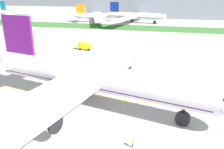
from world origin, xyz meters
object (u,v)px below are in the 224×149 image
at_px(ground_crew_wingwalker_port, 133,142).
at_px(parked_airliner_far_left, 15,13).
at_px(parked_airliner_far_centre, 100,16).
at_px(ground_crew_marshaller_front, 32,127).
at_px(service_truck_catering_van, 85,46).
at_px(airliner_foreground, 91,77).
at_px(service_truck_baggage_loader, 139,51).
at_px(ground_crew_wingwalker_starboard, 0,135).
at_px(service_truck_fuel_bowser, 16,41).
at_px(parked_airliner_far_right, 134,16).

distance_m(ground_crew_wingwalker_port, parked_airliner_far_left, 197.32).
bearing_deg(parked_airliner_far_centre, ground_crew_marshaller_front, -77.98).
height_order(service_truck_catering_van, parked_airliner_far_centre, parked_airliner_far_centre).
bearing_deg(ground_crew_wingwalker_port, airliner_foreground, 130.96).
bearing_deg(ground_crew_wingwalker_port, service_truck_baggage_loader, 96.41).
height_order(ground_crew_wingwalker_starboard, parked_airliner_far_centre, parked_airliner_far_centre).
xyz_separation_m(service_truck_baggage_loader, parked_airliner_far_centre, (-43.79, 93.05, 3.26)).
xyz_separation_m(airliner_foreground, service_truck_catering_van, (-18.56, 46.75, -4.64)).
relative_size(service_truck_fuel_bowser, parked_airliner_far_left, 0.09).
height_order(airliner_foreground, ground_crew_marshaller_front, airliner_foreground).
relative_size(ground_crew_marshaller_front, parked_airliner_far_centre, 0.02).
distance_m(ground_crew_marshaller_front, service_truck_catering_van, 60.99).
relative_size(ground_crew_wingwalker_starboard, parked_airliner_far_right, 0.02).
distance_m(service_truck_fuel_bowser, service_truck_catering_van, 34.82).
distance_m(ground_crew_wingwalker_starboard, parked_airliner_far_centre, 156.86).
bearing_deg(ground_crew_wingwalker_starboard, ground_crew_marshaller_front, 41.43).
distance_m(service_truck_baggage_loader, service_truck_fuel_bowser, 58.42).
height_order(service_truck_catering_van, parked_airliner_far_right, parked_airliner_far_right).
relative_size(service_truck_baggage_loader, parked_airliner_far_left, 0.10).
bearing_deg(airliner_foreground, ground_crew_wingwalker_starboard, -122.80).
xyz_separation_m(ground_crew_wingwalker_port, parked_airliner_far_right, (-23.02, 152.01, 4.19)).
height_order(service_truck_baggage_loader, parked_airliner_far_left, parked_airliner_far_left).
bearing_deg(ground_crew_wingwalker_starboard, service_truck_baggage_loader, 75.68).
xyz_separation_m(airliner_foreground, parked_airliner_far_left, (-116.17, 137.26, -1.16)).
relative_size(parked_airliner_far_left, parked_airliner_far_centre, 0.81).
xyz_separation_m(ground_crew_wingwalker_starboard, parked_airliner_far_left, (-105.50, 153.82, 4.18)).
height_order(ground_crew_wingwalker_starboard, parked_airliner_far_left, parked_airliner_far_left).
bearing_deg(ground_crew_marshaller_front, service_truck_baggage_loader, 78.56).
bearing_deg(parked_airliner_far_left, ground_crew_marshaller_front, -53.95).
height_order(ground_crew_wingwalker_port, ground_crew_wingwalker_starboard, ground_crew_wingwalker_port).
relative_size(ground_crew_marshaller_front, service_truck_baggage_loader, 0.27).
height_order(service_truck_baggage_loader, service_truck_fuel_bowser, service_truck_fuel_bowser).
height_order(ground_crew_wingwalker_port, parked_airliner_far_left, parked_airliner_far_left).
bearing_deg(service_truck_catering_van, ground_crew_wingwalker_port, -63.41).
xyz_separation_m(service_truck_baggage_loader, service_truck_fuel_bowser, (-58.27, 4.17, 0.26)).
distance_m(ground_crew_wingwalker_port, ground_crew_wingwalker_starboard, 22.38).
distance_m(parked_airliner_far_left, parked_airliner_far_right, 104.61).
distance_m(ground_crew_wingwalker_starboard, service_truck_catering_van, 63.81).
bearing_deg(service_truck_fuel_bowser, parked_airliner_far_right, 65.12).
relative_size(airliner_foreground, service_truck_catering_van, 15.70).
xyz_separation_m(airliner_foreground, service_truck_baggage_loader, (4.95, 44.66, -4.87)).
bearing_deg(airliner_foreground, parked_airliner_far_centre, 105.75).
bearing_deg(service_truck_fuel_bowser, parked_airliner_far_left, 125.40).
distance_m(airliner_foreground, service_truck_fuel_bowser, 72.44).
xyz_separation_m(ground_crew_wingwalker_starboard, parked_airliner_far_right, (-0.90, 155.38, 4.23)).
height_order(service_truck_baggage_loader, parked_airliner_far_right, parked_airliner_far_right).
height_order(airliner_foreground, service_truck_baggage_loader, airliner_foreground).
bearing_deg(service_truck_baggage_loader, airliner_foreground, -96.33).
distance_m(ground_crew_marshaller_front, service_truck_fuel_bowser, 77.48).
bearing_deg(service_truck_catering_van, airliner_foreground, -68.35).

